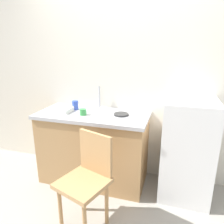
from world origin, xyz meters
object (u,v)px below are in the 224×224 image
Objects in this scene: refrigerator at (187,149)px; chair at (87,177)px; cup_green at (83,112)px; hotplate at (121,114)px; dish_tray at (60,110)px; cup_blue at (75,105)px.

refrigerator is 1.25× the size of chair.
cup_green is (-1.16, -0.12, 0.36)m from refrigerator.
refrigerator is 6.54× the size of hotplate.
cup_blue reaches higher than dish_tray.
dish_tray is 0.20m from cup_blue.
chair is 0.78m from cup_green.
cup_green is at bearing -174.22° from refrigerator.
chair is 8.13× the size of cup_blue.
cup_green is (-0.42, -0.12, 0.03)m from hotplate.
cup_blue is at bearing 135.57° from cup_green.
refrigerator is 10.16× the size of cup_blue.
chair is 3.18× the size of dish_tray.
cup_blue is 0.27m from cup_green.
dish_tray is at bearing -176.97° from refrigerator.
dish_tray is at bearing -173.99° from hotplate.
chair is (-0.87, -0.71, -0.06)m from refrigerator.
chair is at bearing -63.85° from cup_green.
cup_green is at bearing -44.43° from cup_blue.
hotplate is (0.13, 0.71, 0.39)m from chair.
chair is 0.82m from hotplate.
hotplate is (-0.74, -0.00, 0.33)m from refrigerator.
hotplate is 2.16× the size of cup_green.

